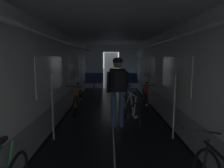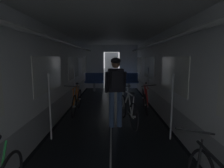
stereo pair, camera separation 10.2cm
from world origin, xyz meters
name	(u,v)px [view 1 (the left image)]	position (x,y,z in m)	size (l,w,h in m)	color
train_car_shell	(113,59)	(0.00, 3.60, 1.70)	(3.14, 12.34, 2.57)	black
bench_seat_far_left	(94,80)	(-0.90, 8.07, 0.57)	(0.98, 0.51, 0.95)	gray
bench_seat_far_right	(128,80)	(0.90, 8.07, 0.57)	(0.98, 0.51, 0.95)	gray
bicycle_red	(146,99)	(1.09, 4.26, 0.38)	(0.44, 1.69, 0.95)	black
bicycle_orange	(78,101)	(-1.09, 4.08, 0.38)	(0.44, 1.69, 0.95)	black
person_cyclist_aisle	(118,85)	(0.12, 2.82, 1.07)	(0.55, 0.42, 1.73)	#384C75
bicycle_white_in_aisle	(129,109)	(0.44, 3.08, 0.38)	(0.50, 1.66, 0.93)	black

